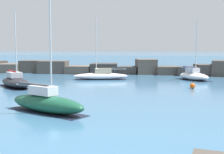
{
  "coord_description": "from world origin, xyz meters",
  "views": [
    {
      "loc": [
        3.42,
        -8.65,
        4.64
      ],
      "look_at": [
        -2.27,
        20.64,
        1.78
      ],
      "focal_mm": 50.0,
      "sensor_mm": 36.0,
      "label": 1
    }
  ],
  "objects_px": {
    "sailboat_moored_3": "(15,82)",
    "sailboat_moored_7": "(194,76)",
    "mooring_buoy_orange_near": "(193,86)",
    "sailboat_moored_1": "(46,102)",
    "sailboat_moored_2": "(101,75)"
  },
  "relations": [
    {
      "from": "sailboat_moored_3",
      "to": "sailboat_moored_7",
      "type": "relative_size",
      "value": 1.04
    },
    {
      "from": "sailboat_moored_3",
      "to": "mooring_buoy_orange_near",
      "type": "bearing_deg",
      "value": 7.39
    },
    {
      "from": "sailboat_moored_7",
      "to": "sailboat_moored_1",
      "type": "bearing_deg",
      "value": -115.56
    },
    {
      "from": "sailboat_moored_1",
      "to": "sailboat_moored_3",
      "type": "distance_m",
      "value": 15.59
    },
    {
      "from": "sailboat_moored_1",
      "to": "mooring_buoy_orange_near",
      "type": "bearing_deg",
      "value": 53.98
    },
    {
      "from": "sailboat_moored_1",
      "to": "sailboat_moored_7",
      "type": "xyz_separation_m",
      "value": [
        11.78,
        24.63,
        -0.09
      ]
    },
    {
      "from": "mooring_buoy_orange_near",
      "to": "sailboat_moored_1",
      "type": "bearing_deg",
      "value": -126.02
    },
    {
      "from": "sailboat_moored_7",
      "to": "mooring_buoy_orange_near",
      "type": "bearing_deg",
      "value": -94.24
    },
    {
      "from": "sailboat_moored_1",
      "to": "sailboat_moored_3",
      "type": "xyz_separation_m",
      "value": [
        -9.15,
        12.62,
        -0.09
      ]
    },
    {
      "from": "sailboat_moored_2",
      "to": "sailboat_moored_3",
      "type": "height_order",
      "value": "sailboat_moored_2"
    },
    {
      "from": "sailboat_moored_2",
      "to": "sailboat_moored_7",
      "type": "distance_m",
      "value": 13.19
    },
    {
      "from": "sailboat_moored_2",
      "to": "sailboat_moored_1",
      "type": "bearing_deg",
      "value": -86.76
    },
    {
      "from": "mooring_buoy_orange_near",
      "to": "sailboat_moored_2",
      "type": "bearing_deg",
      "value": 148.27
    },
    {
      "from": "sailboat_moored_1",
      "to": "sailboat_moored_3",
      "type": "bearing_deg",
      "value": 125.95
    },
    {
      "from": "sailboat_moored_1",
      "to": "sailboat_moored_2",
      "type": "height_order",
      "value": "sailboat_moored_1"
    }
  ]
}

